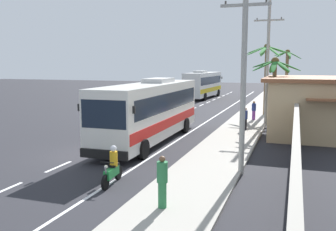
% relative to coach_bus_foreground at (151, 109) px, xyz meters
% --- Properties ---
extents(ground_plane, '(160.00, 160.00, 0.00)m').
position_rel_coach_bus_foreground_xyz_m(ground_plane, '(-1.97, -4.41, -2.04)').
color(ground_plane, '#28282D').
extents(sidewalk_kerb, '(3.20, 90.00, 0.14)m').
position_rel_coach_bus_foreground_xyz_m(sidewalk_kerb, '(4.83, 5.59, -1.97)').
color(sidewalk_kerb, '#A8A399').
rests_on(sidewalk_kerb, ground).
extents(lane_markings, '(3.64, 71.00, 0.01)m').
position_rel_coach_bus_foreground_xyz_m(lane_markings, '(0.14, 9.91, -2.03)').
color(lane_markings, white).
rests_on(lane_markings, ground).
extents(boundary_wall, '(0.24, 60.00, 2.54)m').
position_rel_coach_bus_foreground_xyz_m(boundary_wall, '(8.63, 9.59, -0.77)').
color(boundary_wall, '#9E998E').
rests_on(boundary_wall, ground).
extents(coach_bus_foreground, '(3.04, 12.26, 3.92)m').
position_rel_coach_bus_foreground_xyz_m(coach_bus_foreground, '(0.00, 0.00, 0.00)').
color(coach_bus_foreground, silver).
rests_on(coach_bus_foreground, ground).
extents(coach_bus_far_lane, '(3.27, 11.45, 3.92)m').
position_rel_coach_bus_foreground_xyz_m(coach_bus_far_lane, '(-3.96, 29.94, -0.00)').
color(coach_bus_far_lane, white).
rests_on(coach_bus_far_lane, ground).
extents(motorcycle_beside_bus, '(0.56, 1.96, 1.58)m').
position_rel_coach_bus_foreground_xyz_m(motorcycle_beside_bus, '(1.67, -8.32, -1.39)').
color(motorcycle_beside_bus, black).
rests_on(motorcycle_beside_bus, ground).
extents(pedestrian_near_kerb, '(0.36, 0.36, 1.75)m').
position_rel_coach_bus_foreground_xyz_m(pedestrian_near_kerb, '(4.55, -10.32, -0.98)').
color(pedestrian_near_kerb, '#2D7A47').
rests_on(pedestrian_near_kerb, sidewalk_kerb).
extents(pedestrian_midwalk, '(0.36, 0.36, 1.60)m').
position_rel_coach_bus_foreground_xyz_m(pedestrian_midwalk, '(5.25, 10.49, -1.07)').
color(pedestrian_midwalk, '#75388E').
rests_on(pedestrian_midwalk, sidewalk_kerb).
extents(pedestrian_far_walk, '(0.36, 0.36, 1.62)m').
position_rel_coach_bus_foreground_xyz_m(pedestrian_far_walk, '(5.18, 5.39, -1.05)').
color(pedestrian_far_walk, black).
rests_on(pedestrian_far_walk, sidewalk_kerb).
extents(utility_pole_nearest, '(2.10, 0.24, 8.60)m').
position_rel_coach_bus_foreground_xyz_m(utility_pole_nearest, '(6.40, -5.22, 2.45)').
color(utility_pole_nearest, '#9E9E99').
rests_on(utility_pole_nearest, ground).
extents(utility_pole_mid, '(2.27, 0.24, 9.69)m').
position_rel_coach_bus_foreground_xyz_m(utility_pole_mid, '(6.35, 8.85, 3.00)').
color(utility_pole_mid, '#9E9E99').
rests_on(utility_pole_mid, ground).
extents(palm_nearest, '(3.21, 3.33, 6.51)m').
position_rel_coach_bus_foreground_xyz_m(palm_nearest, '(7.43, 23.77, 2.29)').
color(palm_nearest, brown).
rests_on(palm_nearest, ground).
extents(palm_second, '(4.14, 4.01, 6.71)m').
position_rel_coach_bus_foreground_xyz_m(palm_second, '(5.88, 14.20, 2.69)').
color(palm_second, brown).
rests_on(palm_second, ground).
extents(palm_third, '(3.52, 3.42, 5.33)m').
position_rel_coach_bus_foreground_xyz_m(palm_third, '(7.08, 5.96, 1.95)').
color(palm_third, brown).
rests_on(palm_third, ground).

